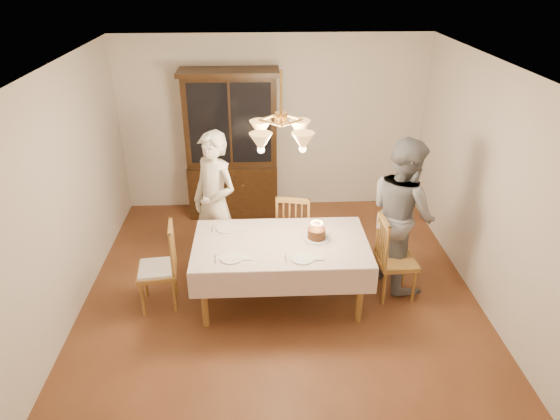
{
  "coord_description": "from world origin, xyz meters",
  "views": [
    {
      "loc": [
        -0.22,
        -4.66,
        3.54
      ],
      "look_at": [
        0.0,
        0.2,
        1.05
      ],
      "focal_mm": 32.0,
      "sensor_mm": 36.0,
      "label": 1
    }
  ],
  "objects_px": {
    "china_hutch": "(232,147)",
    "birthday_cake": "(316,234)",
    "elderly_woman": "(215,203)",
    "chair_far_side": "(294,232)",
    "dining_table": "(281,248)"
  },
  "relations": [
    {
      "from": "china_hutch",
      "to": "birthday_cake",
      "type": "xyz_separation_m",
      "value": [
        1.0,
        -2.19,
        -0.23
      ]
    },
    {
      "from": "china_hutch",
      "to": "elderly_woman",
      "type": "distance_m",
      "value": 1.54
    },
    {
      "from": "china_hutch",
      "to": "chair_far_side",
      "type": "xyz_separation_m",
      "value": [
        0.81,
        -1.49,
        -0.6
      ]
    },
    {
      "from": "dining_table",
      "to": "chair_far_side",
      "type": "bearing_deg",
      "value": 75.1
    },
    {
      "from": "china_hutch",
      "to": "birthday_cake",
      "type": "distance_m",
      "value": 2.42
    },
    {
      "from": "chair_far_side",
      "to": "elderly_woman",
      "type": "bearing_deg",
      "value": -177.88
    },
    {
      "from": "chair_far_side",
      "to": "elderly_woman",
      "type": "xyz_separation_m",
      "value": [
        -0.96,
        -0.04,
        0.44
      ]
    },
    {
      "from": "chair_far_side",
      "to": "dining_table",
      "type": "bearing_deg",
      "value": -104.9
    },
    {
      "from": "china_hutch",
      "to": "elderly_woman",
      "type": "bearing_deg",
      "value": -95.49
    },
    {
      "from": "dining_table",
      "to": "birthday_cake",
      "type": "height_order",
      "value": "birthday_cake"
    },
    {
      "from": "elderly_woman",
      "to": "china_hutch",
      "type": "bearing_deg",
      "value": 126.39
    },
    {
      "from": "dining_table",
      "to": "chair_far_side",
      "type": "distance_m",
      "value": 0.83
    },
    {
      "from": "china_hutch",
      "to": "chair_far_side",
      "type": "relative_size",
      "value": 2.16
    },
    {
      "from": "chair_far_side",
      "to": "birthday_cake",
      "type": "relative_size",
      "value": 3.33
    },
    {
      "from": "birthday_cake",
      "to": "elderly_woman",
      "type": "bearing_deg",
      "value": 149.76
    }
  ]
}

